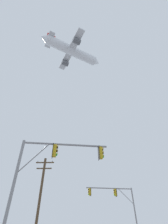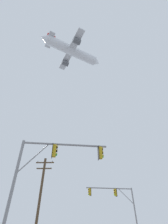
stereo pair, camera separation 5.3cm
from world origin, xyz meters
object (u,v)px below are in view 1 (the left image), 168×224
Objects in this scene: airplane at (72,51)px; signal_pole_near at (50,164)px; signal_pole_far at (116,198)px; utility_pole at (41,193)px.

signal_pole_near is at bearing -83.70° from airplane.
utility_pole is (-9.17, -5.59, -0.07)m from signal_pole_far.
airplane reaches higher than signal_pole_near.
signal_pole_far is at bearing 31.38° from utility_pole.
utility_pole is at bearing 107.63° from signal_pole_near.
signal_pole_far is (6.60, 13.67, -0.58)m from signal_pole_near.
signal_pole_near is at bearing -72.37° from utility_pole.
signal_pole_far is 10.74m from utility_pole.
airplane is at bearing 96.30° from signal_pole_near.
signal_pole_far is 51.44m from airplane.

